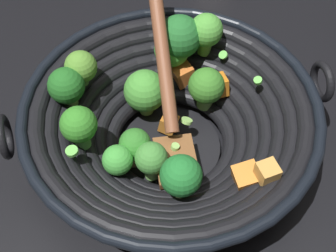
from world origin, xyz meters
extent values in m
plane|color=black|center=(0.00, 0.00, 0.00)|extent=(4.00, 4.00, 0.00)
cylinder|color=black|center=(0.00, 0.00, 0.01)|extent=(0.13, 0.13, 0.01)
torus|color=black|center=(0.00, 0.00, 0.02)|extent=(0.19, 0.19, 0.02)
torus|color=black|center=(0.00, 0.00, 0.03)|extent=(0.21, 0.21, 0.02)
torus|color=black|center=(0.00, 0.00, 0.04)|extent=(0.24, 0.24, 0.02)
torus|color=black|center=(0.00, 0.00, 0.05)|extent=(0.27, 0.27, 0.02)
torus|color=black|center=(0.00, 0.00, 0.06)|extent=(0.30, 0.30, 0.02)
torus|color=black|center=(0.00, 0.00, 0.07)|extent=(0.33, 0.33, 0.02)
torus|color=black|center=(0.00, 0.00, 0.08)|extent=(0.35, 0.35, 0.02)
torus|color=black|center=(0.00, 0.00, 0.09)|extent=(0.37, 0.37, 0.01)
torus|color=black|center=(0.18, 0.08, 0.09)|extent=(0.03, 0.05, 0.05)
torus|color=black|center=(-0.18, -0.08, 0.09)|extent=(0.03, 0.05, 0.05)
cylinder|color=#67A335|center=(-0.03, 0.09, 0.05)|extent=(0.03, 0.03, 0.02)
sphere|color=#21752F|center=(-0.03, 0.09, 0.08)|extent=(0.05, 0.05, 0.05)
cylinder|color=#77B859|center=(0.01, 0.06, 0.03)|extent=(0.02, 0.02, 0.02)
sphere|color=#438A39|center=(0.01, 0.06, 0.06)|extent=(0.04, 0.04, 0.04)
cylinder|color=#66973E|center=(0.04, -0.05, 0.02)|extent=(0.03, 0.03, 0.02)
sphere|color=#479737|center=(0.04, -0.05, 0.06)|extent=(0.06, 0.06, 0.06)
cylinder|color=#80C347|center=(-0.03, -0.13, 0.08)|extent=(0.03, 0.03, 0.02)
sphere|color=#50A33C|center=(-0.03, -0.13, 0.11)|extent=(0.05, 0.05, 0.05)
cylinder|color=#57924A|center=(0.10, 0.05, 0.06)|extent=(0.03, 0.03, 0.02)
sphere|color=#368728|center=(0.10, 0.05, 0.09)|extent=(0.04, 0.04, 0.04)
cylinder|color=#65AB4C|center=(0.02, -0.11, 0.05)|extent=(0.03, 0.03, 0.02)
sphere|color=green|center=(0.02, -0.11, 0.08)|extent=(0.05, 0.05, 0.05)
cylinder|color=#669545|center=(0.12, -0.04, 0.08)|extent=(0.02, 0.02, 0.01)
sphere|color=#589232|center=(0.12, -0.04, 0.10)|extent=(0.04, 0.04, 0.04)
cylinder|color=olive|center=(0.05, 0.07, 0.04)|extent=(0.01, 0.01, 0.01)
sphere|color=green|center=(0.05, 0.07, 0.06)|extent=(0.04, 0.04, 0.04)
cylinder|color=#66A943|center=(0.01, -0.12, 0.07)|extent=(0.03, 0.03, 0.02)
sphere|color=#23682B|center=(0.01, -0.12, 0.10)|extent=(0.06, 0.06, 0.06)
cylinder|color=#7AAE53|center=(-0.04, -0.07, 0.03)|extent=(0.03, 0.03, 0.02)
sphere|color=#3A7E28|center=(-0.04, -0.07, 0.06)|extent=(0.05, 0.05, 0.05)
cylinder|color=#6DB43D|center=(0.04, 0.04, 0.03)|extent=(0.02, 0.02, 0.01)
sphere|color=#317B29|center=(0.04, 0.04, 0.06)|extent=(0.04, 0.04, 0.04)
cylinder|color=#688D48|center=(0.13, -0.01, 0.07)|extent=(0.03, 0.03, 0.02)
sphere|color=#216521|center=(0.13, -0.01, 0.10)|extent=(0.05, 0.05, 0.05)
cube|color=orange|center=(-0.10, 0.06, 0.06)|extent=(0.04, 0.04, 0.04)
cube|color=gold|center=(-0.12, 0.07, 0.09)|extent=(0.03, 0.03, 0.02)
cube|color=orange|center=(0.01, -0.03, 0.02)|extent=(0.03, 0.03, 0.03)
cube|color=#D0682B|center=(0.00, -0.10, 0.05)|extent=(0.04, 0.04, 0.03)
cube|color=orange|center=(-0.05, -0.08, 0.06)|extent=(0.04, 0.04, 0.03)
cube|color=#DBB071|center=(0.05, 0.04, 0.03)|extent=(0.03, 0.03, 0.03)
cylinder|color=#6BC651|center=(-0.10, -0.07, 0.09)|extent=(0.02, 0.02, 0.01)
cylinder|color=#99D166|center=(-0.02, -0.02, 0.05)|extent=(0.02, 0.02, 0.01)
cylinder|color=#56B247|center=(0.05, 0.01, 0.04)|extent=(0.02, 0.02, 0.01)
cylinder|color=#6BC651|center=(0.10, 0.08, 0.09)|extent=(0.02, 0.02, 0.01)
cylinder|color=#6BC651|center=(-0.02, 0.06, 0.03)|extent=(0.02, 0.02, 0.01)
cylinder|color=#6BC651|center=(-0.05, -0.12, 0.08)|extent=(0.02, 0.02, 0.01)
cylinder|color=#99D166|center=(-0.03, 0.10, 0.06)|extent=(0.01, 0.01, 0.01)
cylinder|color=#99D166|center=(-0.01, 0.03, 0.05)|extent=(0.02, 0.01, 0.01)
cube|color=brown|center=(-0.01, 0.04, 0.04)|extent=(0.07, 0.08, 0.01)
cylinder|color=brown|center=(0.03, -0.09, 0.13)|extent=(0.09, 0.23, 0.16)
camera|label=1|loc=(-0.06, 0.35, 0.53)|focal=49.61mm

